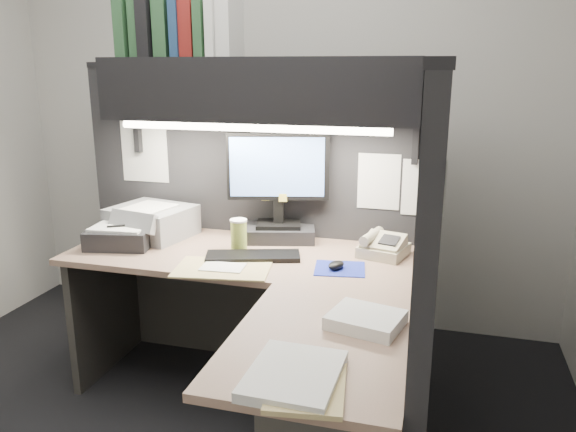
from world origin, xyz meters
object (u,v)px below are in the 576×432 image
object	(u,v)px
keyboard	(253,256)
printer	(152,221)
coffee_cup	(239,236)
monitor	(278,199)
telephone	(384,247)
notebook_stack	(122,236)
desk	(275,374)
overhead_shelf	(259,89)

from	to	relation	value
keyboard	printer	size ratio (longest dim) A/B	1.12
keyboard	coffee_cup	distance (m)	0.15
printer	monitor	bearing A→B (deg)	21.25
telephone	notebook_stack	bearing A→B (deg)	-156.64
monitor	printer	distance (m)	0.69
monitor	notebook_stack	world-z (taller)	monitor
monitor	printer	xyz separation A→B (m)	(-0.67, -0.11, -0.14)
monitor	telephone	size ratio (longest dim) A/B	2.62
desk	printer	xyz separation A→B (m)	(-0.89, 0.70, 0.37)
monitor	coffee_cup	distance (m)	0.30
coffee_cup	printer	distance (m)	0.54
overhead_shelf	keyboard	xyz separation A→B (m)	(0.04, -0.25, -0.76)
desk	keyboard	size ratio (longest dim) A/B	3.86
desk	telephone	bearing A→B (deg)	64.78
telephone	notebook_stack	xyz separation A→B (m)	(-1.29, -0.20, 0.00)
coffee_cup	desk	bearing A→B (deg)	-58.56
desk	keyboard	xyz separation A→B (m)	(-0.26, 0.50, 0.30)
notebook_stack	keyboard	bearing A→B (deg)	-0.78
printer	keyboard	bearing A→B (deg)	-5.76
monitor	telephone	distance (m)	0.59
coffee_cup	printer	bearing A→B (deg)	168.44
telephone	notebook_stack	world-z (taller)	notebook_stack
desk	notebook_stack	world-z (taller)	notebook_stack
monitor	coffee_cup	size ratio (longest dim) A/B	3.77
coffee_cup	keyboard	bearing A→B (deg)	-41.95
coffee_cup	notebook_stack	xyz separation A→B (m)	(-0.60, -0.08, -0.03)
overhead_shelf	printer	bearing A→B (deg)	-174.99
desk	coffee_cup	world-z (taller)	coffee_cup
desk	keyboard	bearing A→B (deg)	117.32
desk	coffee_cup	size ratio (longest dim) A/B	11.49
printer	notebook_stack	xyz separation A→B (m)	(-0.07, -0.19, -0.03)
keyboard	notebook_stack	bearing A→B (deg)	161.71
telephone	printer	world-z (taller)	printer
coffee_cup	monitor	bearing A→B (deg)	57.88
keyboard	overhead_shelf	bearing A→B (deg)	82.23
desk	telephone	world-z (taller)	telephone
telephone	notebook_stack	size ratio (longest dim) A/B	0.69
telephone	overhead_shelf	bearing A→B (deg)	-169.60
keyboard	telephone	size ratio (longest dim) A/B	2.07
notebook_stack	monitor	bearing A→B (deg)	22.39
telephone	printer	distance (m)	1.23
desk	coffee_cup	xyz separation A→B (m)	(-0.36, 0.59, 0.36)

